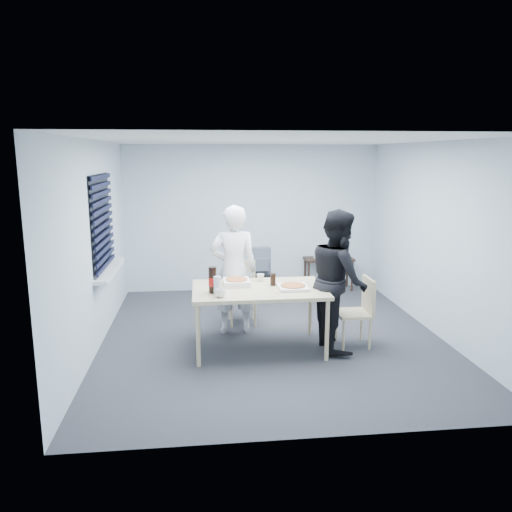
{
  "coord_description": "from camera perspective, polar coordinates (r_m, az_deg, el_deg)",
  "views": [
    {
      "loc": [
        -0.94,
        -6.35,
        2.42
      ],
      "look_at": [
        -0.2,
        0.1,
        1.1
      ],
      "focal_mm": 35.0,
      "sensor_mm": 36.0,
      "label": 1
    }
  ],
  "objects": [
    {
      "name": "chair_far",
      "position": [
        7.32,
        -1.63,
        -3.63
      ],
      "size": [
        0.42,
        0.42,
        0.89
      ],
      "color": "beige",
      "rests_on": "ground"
    },
    {
      "name": "backpack",
      "position": [
        8.26,
        0.59,
        -0.55
      ],
      "size": [
        0.31,
        0.23,
        0.43
      ],
      "rotation": [
        0.0,
        0.0,
        0.15
      ],
      "color": "slate",
      "rests_on": "stool"
    },
    {
      "name": "mug_b",
      "position": [
        6.53,
        0.51,
        -2.47
      ],
      "size": [
        0.1,
        0.1,
        0.09
      ],
      "primitive_type": "imported",
      "color": "white",
      "rests_on": "dining_table"
    },
    {
      "name": "person_white",
      "position": [
        6.8,
        -2.55,
        -1.57
      ],
      "size": [
        0.65,
        0.42,
        1.77
      ],
      "primitive_type": "imported",
      "rotation": [
        0.0,
        0.0,
        3.14
      ],
      "color": "white",
      "rests_on": "ground"
    },
    {
      "name": "cola_glass",
      "position": [
        6.3,
        1.95,
        -2.7
      ],
      "size": [
        0.08,
        0.08,
        0.15
      ],
      "primitive_type": "cylinder",
      "rotation": [
        0.0,
        0.0,
        -0.16
      ],
      "color": "black",
      "rests_on": "dining_table"
    },
    {
      "name": "pizza_box_a",
      "position": [
        6.33,
        -2.25,
        -2.99
      ],
      "size": [
        0.33,
        0.33,
        0.08
      ],
      "rotation": [
        0.0,
        0.0,
        0.37
      ],
      "color": "white",
      "rests_on": "dining_table"
    },
    {
      "name": "black_box",
      "position": [
        9.21,
        9.58,
        0.06
      ],
      "size": [
        0.17,
        0.13,
        0.07
      ],
      "primitive_type": "cube",
      "rotation": [
        0.0,
        0.0,
        0.14
      ],
      "color": "black",
      "rests_on": "side_table"
    },
    {
      "name": "person_black",
      "position": [
        6.32,
        9.37,
        -2.71
      ],
      "size": [
        0.47,
        0.86,
        1.77
      ],
      "primitive_type": "imported",
      "rotation": [
        0.0,
        0.0,
        1.57
      ],
      "color": "black",
      "rests_on": "ground"
    },
    {
      "name": "mug_a",
      "position": [
        5.81,
        -4.09,
        -4.25
      ],
      "size": [
        0.17,
        0.17,
        0.1
      ],
      "primitive_type": "imported",
      "rotation": [
        0.0,
        0.0,
        0.52
      ],
      "color": "white",
      "rests_on": "dining_table"
    },
    {
      "name": "chair_right",
      "position": [
        6.53,
        11.81,
        -5.75
      ],
      "size": [
        0.42,
        0.42,
        0.89
      ],
      "color": "beige",
      "rests_on": "ground"
    },
    {
      "name": "stool",
      "position": [
        8.34,
        0.57,
        -2.68
      ],
      "size": [
        0.35,
        0.35,
        0.49
      ],
      "color": "black",
      "rests_on": "ground"
    },
    {
      "name": "plastic_cups",
      "position": [
        5.92,
        -4.44,
        -3.36
      ],
      "size": [
        0.12,
        0.12,
        0.21
      ],
      "primitive_type": "cylinder",
      "rotation": [
        0.0,
        0.0,
        -0.39
      ],
      "color": "silver",
      "rests_on": "dining_table"
    },
    {
      "name": "pizza_box_b",
      "position": [
        6.17,
        4.23,
        -3.54
      ],
      "size": [
        0.36,
        0.36,
        0.05
      ],
      "rotation": [
        0.0,
        0.0,
        -0.37
      ],
      "color": "white",
      "rests_on": "dining_table"
    },
    {
      "name": "dining_table",
      "position": [
        6.21,
        0.34,
        -4.2
      ],
      "size": [
        1.64,
        1.04,
        0.8
      ],
      "color": "beige",
      "rests_on": "ground"
    },
    {
      "name": "side_table",
      "position": [
        9.14,
        8.3,
        -0.72
      ],
      "size": [
        0.88,
        0.39,
        0.59
      ],
      "color": "#362115",
      "rests_on": "ground"
    },
    {
      "name": "papers",
      "position": [
        9.07,
        7.43,
        -0.26
      ],
      "size": [
        0.31,
        0.36,
        0.0
      ],
      "primitive_type": "cube",
      "rotation": [
        0.0,
        0.0,
        -0.37
      ],
      "color": "white",
      "rests_on": "side_table"
    },
    {
      "name": "room",
      "position": [
        6.94,
        -16.9,
        2.89
      ],
      "size": [
        5.0,
        5.0,
        5.0
      ],
      "color": "#2E2D33",
      "rests_on": "ground"
    },
    {
      "name": "rubber_band",
      "position": [
        5.96,
        2.48,
        -4.29
      ],
      "size": [
        0.06,
        0.06,
        0.0
      ],
      "primitive_type": "torus",
      "rotation": [
        0.0,
        0.0,
        -0.4
      ],
      "color": "red",
      "rests_on": "dining_table"
    },
    {
      "name": "soda_bottle",
      "position": [
        5.98,
        -4.98,
        -2.79
      ],
      "size": [
        0.1,
        0.1,
        0.31
      ],
      "rotation": [
        0.0,
        0.0,
        0.36
      ],
      "color": "black",
      "rests_on": "dining_table"
    }
  ]
}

